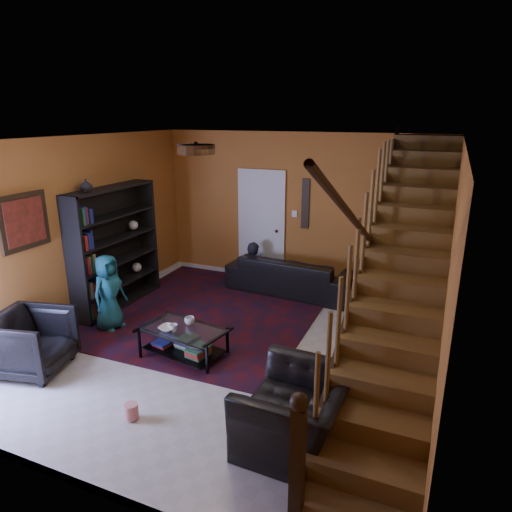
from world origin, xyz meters
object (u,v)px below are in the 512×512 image
(armchair_right, at_px, (296,412))
(coffee_table, at_px, (184,341))
(armchair_left, at_px, (31,342))
(sofa, at_px, (291,274))
(bookshelf, at_px, (116,250))

(armchair_right, xyz_separation_m, coffee_table, (-1.89, 1.02, -0.13))
(armchair_left, bearing_deg, coffee_table, -70.11)
(sofa, xyz_separation_m, armchair_left, (-2.11, -3.79, 0.06))
(armchair_left, relative_size, coffee_table, 0.74)
(sofa, distance_m, coffee_table, 2.82)
(sofa, bearing_deg, bookshelf, 38.78)
(armchair_left, height_order, coffee_table, armchair_left)
(sofa, distance_m, armchair_right, 4.01)
(armchair_right, bearing_deg, bookshelf, -117.12)
(coffee_table, bearing_deg, bookshelf, 150.98)
(bookshelf, distance_m, sofa, 3.06)
(armchair_left, distance_m, armchair_right, 3.44)
(armchair_right, relative_size, coffee_table, 0.96)
(bookshelf, relative_size, sofa, 0.88)
(armchair_right, height_order, coffee_table, armchair_right)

